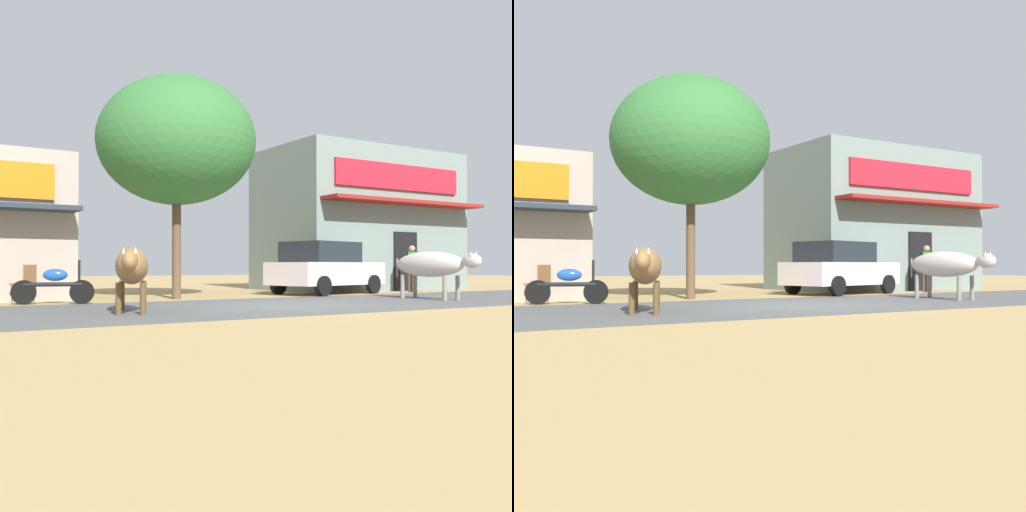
# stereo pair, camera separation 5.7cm
# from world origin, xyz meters

# --- Properties ---
(ground) EXTENTS (80.00, 80.00, 0.00)m
(ground) POSITION_xyz_m (0.00, 0.00, 0.00)
(ground) COLOR tan
(asphalt_road) EXTENTS (72.00, 5.58, 0.00)m
(asphalt_road) POSITION_xyz_m (0.00, 0.00, 0.00)
(asphalt_road) COLOR #565858
(asphalt_road) RESTS_ON ground
(storefront_right_club) EXTENTS (7.25, 5.21, 5.18)m
(storefront_right_club) POSITION_xyz_m (7.77, 6.45, 2.60)
(storefront_right_club) COLOR slate
(storefront_right_club) RESTS_ON ground
(roadside_tree) EXTENTS (4.30, 4.30, 5.98)m
(roadside_tree) POSITION_xyz_m (-1.11, 3.59, 4.26)
(roadside_tree) COLOR brown
(roadside_tree) RESTS_ON ground
(parked_hatchback_car) EXTENTS (4.22, 2.64, 1.64)m
(parked_hatchback_car) POSITION_xyz_m (4.06, 3.78, 0.84)
(parked_hatchback_car) COLOR silver
(parked_hatchback_car) RESTS_ON ground
(parked_motorcycle) EXTENTS (1.77, 0.73, 1.03)m
(parked_motorcycle) POSITION_xyz_m (-4.47, 2.95, 0.46)
(parked_motorcycle) COLOR black
(parked_motorcycle) RESTS_ON ground
(cow_near_brown) EXTENTS (1.35, 2.49, 1.25)m
(cow_near_brown) POSITION_xyz_m (-3.82, -0.41, 0.88)
(cow_near_brown) COLOR olive
(cow_near_brown) RESTS_ON ground
(cow_far_dark) EXTENTS (0.71, 2.88, 1.28)m
(cow_far_dark) POSITION_xyz_m (4.63, -0.09, 0.92)
(cow_far_dark) COLOR beige
(cow_far_dark) RESTS_ON ground
(pedestrian_by_shop) EXTENTS (0.46, 0.61, 1.58)m
(pedestrian_by_shop) POSITION_xyz_m (7.41, 3.31, 0.92)
(pedestrian_by_shop) COLOR brown
(pedestrian_by_shop) RESTS_ON ground
(cafe_chair_near_tree) EXTENTS (0.62, 0.62, 0.92)m
(cafe_chair_near_tree) POSITION_xyz_m (-4.92, 3.91, 0.51)
(cafe_chair_near_tree) COLOR brown
(cafe_chair_near_tree) RESTS_ON ground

